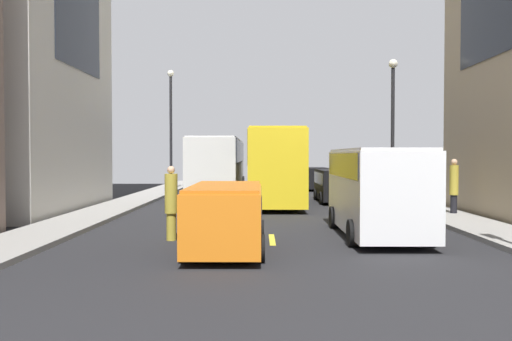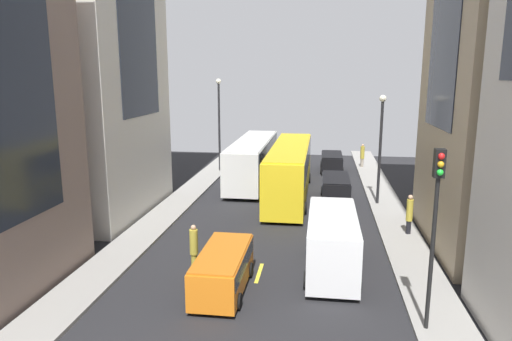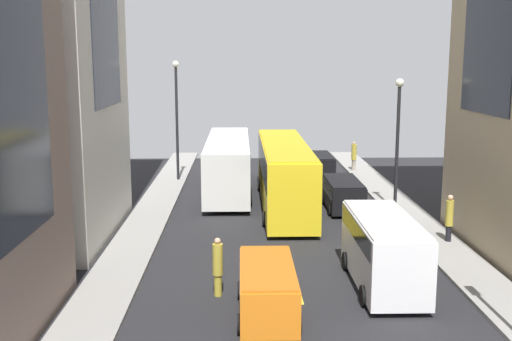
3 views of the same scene
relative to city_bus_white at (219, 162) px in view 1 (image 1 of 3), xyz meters
name	(u,v)px [view 1 (image 1 of 3)]	position (x,y,z in m)	size (l,w,h in m)	color
ground_plane	(267,205)	(2.80, -6.55, -2.01)	(39.59, 39.59, 0.00)	black
sidewalk_west	(126,204)	(-3.96, -6.55, -1.93)	(2.08, 44.00, 0.15)	gray
sidewalk_east	(409,204)	(9.55, -6.55, -1.93)	(2.08, 44.00, 0.15)	gray
lane_stripe_1	(272,240)	(2.80, -17.05, -2.00)	(0.16, 2.00, 0.01)	yellow
lane_stripe_2	(267,205)	(2.80, -6.55, -2.00)	(0.16, 2.00, 0.01)	yellow
lane_stripe_3	(265,191)	(2.80, 3.95, -2.00)	(0.16, 2.00, 0.01)	yellow
lane_stripe_4	(264,183)	(2.80, 14.45, -2.00)	(0.16, 2.00, 0.01)	yellow
city_bus_white	(219,162)	(0.00, 0.00, 0.00)	(2.81, 12.38, 3.35)	silver
streetcar_yellow	(274,160)	(3.18, -3.95, 0.12)	(2.70, 13.44, 3.59)	yellow
delivery_van_white	(377,185)	(5.88, -16.41, -0.49)	(2.25, 5.83, 2.58)	white
car_black_0	(315,177)	(6.24, 5.03, -1.10)	(1.95, 4.27, 1.54)	black
car_black_1	(336,183)	(6.34, -4.75, -1.04)	(1.97, 4.34, 1.65)	black
car_orange_2	(226,212)	(1.60, -18.86, -1.04)	(1.92, 4.49, 1.65)	orange
pedestrian_crossing_near	(171,201)	(-0.04, -17.17, -0.91)	(0.36, 0.36, 2.09)	gold
pedestrian_walking_far	(351,171)	(8.98, 6.61, -0.77)	(0.37, 0.37, 2.08)	gray
pedestrian_crossing_mid	(454,184)	(9.97, -11.33, -0.74)	(0.34, 0.34, 2.10)	black
streetlamp_near	(171,117)	(-3.42, 3.36, 2.89)	(0.44, 0.44, 7.85)	black
streetlamp_far	(393,114)	(9.02, -5.50, 2.42)	(0.44, 0.44, 6.97)	black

